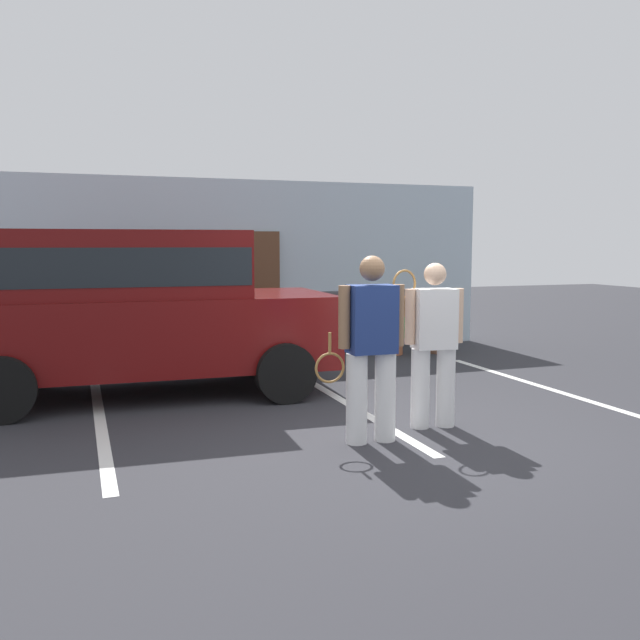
{
  "coord_description": "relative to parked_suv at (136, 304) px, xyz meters",
  "views": [
    {
      "loc": [
        -2.91,
        -5.87,
        1.89
      ],
      "look_at": [
        -0.38,
        1.2,
        1.05
      ],
      "focal_mm": 38.29,
      "sensor_mm": 36.0,
      "label": 1
    }
  ],
  "objects": [
    {
      "name": "parked_suv",
      "position": [
        0.0,
        0.0,
        0.0
      ],
      "size": [
        4.67,
        2.31,
        2.05
      ],
      "rotation": [
        0.0,
        0.0,
        -0.04
      ],
      "color": "#590C0C",
      "rests_on": "ground_plane"
    },
    {
      "name": "tennis_player_man",
      "position": [
        1.91,
        -2.85,
        -0.22
      ],
      "size": [
        0.91,
        0.28,
        1.78
      ],
      "rotation": [
        0.0,
        0.0,
        3.12
      ],
      "color": "white",
      "rests_on": "ground_plane"
    },
    {
      "name": "potted_plant_by_porch",
      "position": [
        4.37,
        1.79,
        -0.72
      ],
      "size": [
        0.58,
        0.58,
        0.76
      ],
      "color": "#9E5638",
      "rests_on": "ground_plane"
    },
    {
      "name": "house_frontage",
      "position": [
        2.22,
        2.89,
        0.25
      ],
      "size": [
        8.61,
        0.4,
        2.97
      ],
      "color": "silver",
      "rests_on": "ground_plane"
    },
    {
      "name": "potted_plant_secondary",
      "position": [
        5.21,
        1.67,
        -0.75
      ],
      "size": [
        0.54,
        0.54,
        0.71
      ],
      "color": "brown",
      "rests_on": "ground_plane"
    },
    {
      "name": "tennis_player_woman",
      "position": [
        2.73,
        -2.57,
        -0.26
      ],
      "size": [
        0.76,
        0.31,
        1.7
      ],
      "rotation": [
        0.0,
        0.0,
        3.03
      ],
      "color": "white",
      "rests_on": "ground_plane"
    },
    {
      "name": "parking_stripe_1",
      "position": [
        2.29,
        -1.32,
        -1.14
      ],
      "size": [
        0.12,
        4.4,
        0.01
      ],
      "primitive_type": "cube",
      "color": "silver",
      "rests_on": "ground_plane"
    },
    {
      "name": "parking_stripe_0",
      "position": [
        -0.51,
        -1.32,
        -1.14
      ],
      "size": [
        0.12,
        4.4,
        0.01
      ],
      "primitive_type": "cube",
      "color": "silver",
      "rests_on": "ground_plane"
    },
    {
      "name": "parking_stripe_2",
      "position": [
        5.09,
        -1.32,
        -1.14
      ],
      "size": [
        0.12,
        4.4,
        0.01
      ],
      "primitive_type": "cube",
      "color": "silver",
      "rests_on": "ground_plane"
    },
    {
      "name": "ground_plane",
      "position": [
        2.22,
        -2.82,
        -1.15
      ],
      "size": [
        40.0,
        40.0,
        0.0
      ],
      "primitive_type": "plane",
      "color": "#2D2D33"
    }
  ]
}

